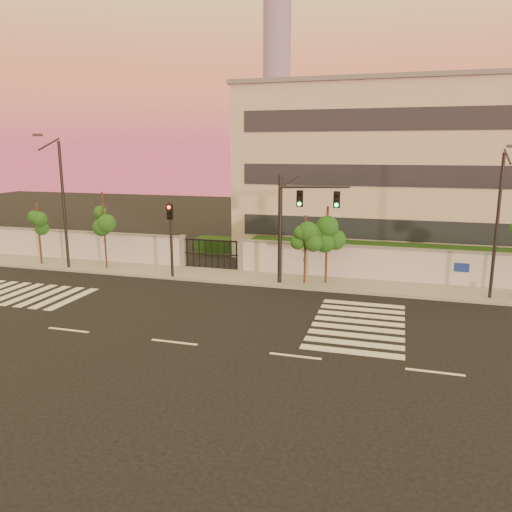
{
  "coord_description": "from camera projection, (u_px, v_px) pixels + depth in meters",
  "views": [
    {
      "loc": [
        8.47,
        -17.36,
        7.68
      ],
      "look_at": [
        1.72,
        6.0,
        2.45
      ],
      "focal_mm": 35.0,
      "sensor_mm": 36.0,
      "label": 1
    }
  ],
  "objects": [
    {
      "name": "road_markings",
      "position": [
        178.0,
        310.0,
        24.18
      ],
      "size": [
        57.0,
        7.62,
        0.02
      ],
      "color": "silver",
      "rests_on": "ground"
    },
    {
      "name": "street_tree_e",
      "position": [
        328.0,
        228.0,
        28.02
      ],
      "size": [
        1.59,
        1.27,
        4.55
      ],
      "color": "#382314",
      "rests_on": "ground"
    },
    {
      "name": "streetlight_east",
      "position": [
        498.0,
        219.0,
        24.79
      ],
      "size": [
        0.47,
        1.9,
        7.88
      ],
      "color": "black",
      "rests_on": "ground"
    },
    {
      "name": "traffic_signal_secondary",
      "position": [
        171.0,
        230.0,
        29.5
      ],
      "size": [
        0.37,
        0.35,
        4.69
      ],
      "rotation": [
        0.0,
        0.0,
        -0.28
      ],
      "color": "black",
      "rests_on": "ground"
    },
    {
      "name": "street_tree_d",
      "position": [
        306.0,
        234.0,
        28.02
      ],
      "size": [
        1.48,
        1.18,
        4.06
      ],
      "color": "#382314",
      "rests_on": "ground"
    },
    {
      "name": "streetlight_west",
      "position": [
        61.0,
        199.0,
        31.33
      ],
      "size": [
        0.51,
        2.06,
        8.55
      ],
      "color": "black",
      "rests_on": "ground"
    },
    {
      "name": "sidewalk",
      "position": [
        249.0,
        278.0,
        30.07
      ],
      "size": [
        60.0,
        3.0,
        0.15
      ],
      "primitive_type": "cube",
      "color": "gray",
      "rests_on": "ground"
    },
    {
      "name": "street_tree_c",
      "position": [
        104.0,
        213.0,
        31.5
      ],
      "size": [
        1.48,
        1.18,
        5.06
      ],
      "color": "#382314",
      "rests_on": "ground"
    },
    {
      "name": "distant_skyscraper",
      "position": [
        277.0,
        53.0,
        287.8
      ],
      "size": [
        16.0,
        16.0,
        118.0
      ],
      "color": "slate",
      "rests_on": "ground"
    },
    {
      "name": "hedge_row",
      "position": [
        284.0,
        253.0,
        33.57
      ],
      "size": [
        41.0,
        4.25,
        1.8
      ],
      "color": "black",
      "rests_on": "ground"
    },
    {
      "name": "street_tree_b",
      "position": [
        38.0,
        219.0,
        32.79
      ],
      "size": [
        1.62,
        1.29,
        4.26
      ],
      "color": "#382314",
      "rests_on": "ground"
    },
    {
      "name": "institutional_building",
      "position": [
        409.0,
        170.0,
        37.13
      ],
      "size": [
        24.4,
        12.4,
        12.25
      ],
      "color": "beige",
      "rests_on": "ground"
    },
    {
      "name": "traffic_signal_main",
      "position": [
        294.0,
        217.0,
        27.75
      ],
      "size": [
        3.89,
        1.4,
        6.27
      ],
      "rotation": [
        0.0,
        0.0,
        0.33
      ],
      "color": "black",
      "rests_on": "ground"
    },
    {
      "name": "perimeter_wall",
      "position": [
        258.0,
        257.0,
        31.24
      ],
      "size": [
        60.0,
        0.36,
        2.2
      ],
      "color": "#B3B6BB",
      "rests_on": "ground"
    },
    {
      "name": "ground",
      "position": [
        174.0,
        342.0,
        20.22
      ],
      "size": [
        120.0,
        120.0,
        0.0
      ],
      "primitive_type": "plane",
      "color": "black",
      "rests_on": "ground"
    }
  ]
}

